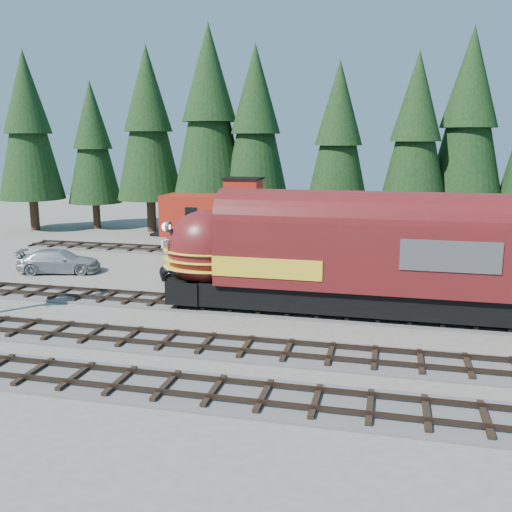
% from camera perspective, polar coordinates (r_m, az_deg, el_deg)
% --- Properties ---
extents(ground, '(120.00, 120.00, 0.00)m').
position_cam_1_polar(ground, '(26.12, 5.25, -8.20)').
color(ground, '#6B665B').
rests_on(ground, ground).
extents(track_spur, '(32.00, 3.20, 0.33)m').
position_cam_1_polar(track_spur, '(45.28, -4.01, 0.34)').
color(track_spur, '#4C4947').
rests_on(track_spur, ground).
extents(depot, '(12.80, 7.00, 5.30)m').
position_cam_1_polar(depot, '(35.51, 7.79, 1.94)').
color(depot, gold).
rests_on(depot, ground).
extents(conifer_backdrop, '(82.00, 21.22, 16.87)m').
position_cam_1_polar(conifer_backdrop, '(49.46, 16.91, 12.58)').
color(conifer_backdrop, black).
rests_on(conifer_backdrop, ground).
extents(locomotive, '(17.80, 3.54, 4.84)m').
position_cam_1_polar(locomotive, '(29.17, 6.70, -0.44)').
color(locomotive, black).
rests_on(locomotive, ground).
extents(caboose, '(10.68, 3.10, 5.55)m').
position_cam_1_polar(caboose, '(44.48, -2.50, 3.65)').
color(caboose, black).
rests_on(caboose, ground).
extents(pickup_truck_a, '(5.70, 2.76, 1.56)m').
position_cam_1_polar(pickup_truck_a, '(35.73, -4.95, -1.50)').
color(pickup_truck_a, black).
rests_on(pickup_truck_a, ground).
extents(pickup_truck_b, '(5.83, 3.53, 1.58)m').
position_cam_1_polar(pickup_truck_b, '(40.68, -19.09, -0.49)').
color(pickup_truck_b, '#9DA0A4').
rests_on(pickup_truck_b, ground).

